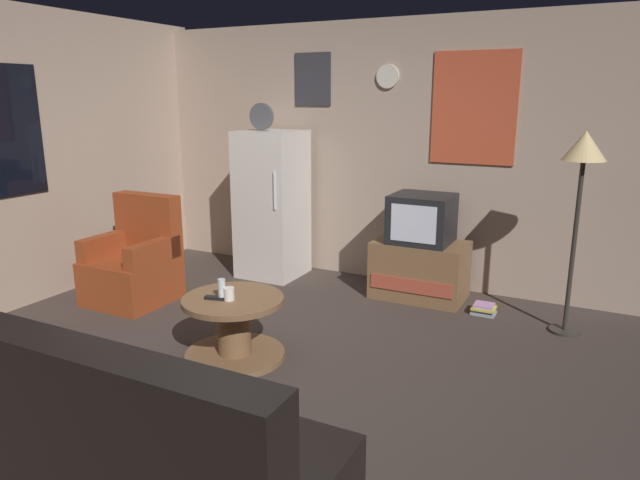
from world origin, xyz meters
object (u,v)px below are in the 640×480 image
at_px(couch, 143,458).
at_px(book_stack, 484,309).
at_px(fridge, 272,204).
at_px(standing_lamp, 583,162).
at_px(remote_control, 215,298).
at_px(coffee_table, 234,328).
at_px(wine_glass, 222,289).
at_px(tv_stand, 420,270).
at_px(crt_tv, 422,219).
at_px(armchair, 135,264).
at_px(mug_ceramic_white, 229,294).

distance_m(couch, book_stack, 3.32).
relative_size(fridge, couch, 1.04).
bearing_deg(standing_lamp, remote_control, -142.48).
distance_m(coffee_table, wine_glass, 0.31).
distance_m(tv_stand, couch, 3.38).
relative_size(crt_tv, armchair, 0.56).
distance_m(tv_stand, mug_ceramic_white, 2.07).
relative_size(crt_tv, coffee_table, 0.75).
xyz_separation_m(tv_stand, coffee_table, (-0.79, -1.85, -0.04)).
height_order(fridge, standing_lamp, fridge).
xyz_separation_m(mug_ceramic_white, book_stack, (1.43, 1.73, -0.46)).
relative_size(crt_tv, mug_ceramic_white, 6.00).
bearing_deg(fridge, book_stack, -4.00).
bearing_deg(coffee_table, standing_lamp, 37.13).
relative_size(tv_stand, couch, 0.49).
bearing_deg(mug_ceramic_white, armchair, 156.85).
xyz_separation_m(armchair, book_stack, (2.95, 1.08, -0.29)).
distance_m(mug_ceramic_white, book_stack, 2.29).
relative_size(remote_control, armchair, 0.16).
bearing_deg(mug_ceramic_white, tv_stand, 67.45).
distance_m(fridge, remote_control, 2.07).
bearing_deg(book_stack, crt_tv, 165.35).
distance_m(wine_glass, armchair, 1.63).
height_order(remote_control, armchair, armchair).
xyz_separation_m(tv_stand, wine_glass, (-0.84, -1.91, 0.27)).
xyz_separation_m(fridge, coffee_table, (0.80, -1.83, -0.53)).
bearing_deg(mug_ceramic_white, fridge, 113.05).
relative_size(fridge, tv_stand, 2.11).
bearing_deg(standing_lamp, armchair, -164.77).
xyz_separation_m(fridge, wine_glass, (0.76, -1.90, -0.22)).
distance_m(tv_stand, crt_tv, 0.49).
distance_m(fridge, crt_tv, 1.59).
bearing_deg(standing_lamp, coffee_table, -142.87).
bearing_deg(armchair, standing_lamp, 15.23).
distance_m(wine_glass, mug_ceramic_white, 0.06).
xyz_separation_m(coffee_table, mug_ceramic_white, (0.01, -0.05, 0.27)).
relative_size(crt_tv, couch, 0.32).
height_order(fridge, wine_glass, fridge).
distance_m(coffee_table, armchair, 1.64).
xyz_separation_m(standing_lamp, armchair, (-3.61, -0.98, -1.02)).
distance_m(mug_ceramic_white, armchair, 1.67).
xyz_separation_m(couch, book_stack, (0.83, 3.21, -0.27)).
xyz_separation_m(tv_stand, remote_control, (-0.88, -1.93, 0.20)).
relative_size(armchair, book_stack, 4.75).
height_order(crt_tv, couch, crt_tv).
bearing_deg(tv_stand, armchair, -151.67).
height_order(tv_stand, standing_lamp, standing_lamp).
relative_size(standing_lamp, wine_glass, 10.60).
distance_m(remote_control, armchair, 1.59).
bearing_deg(tv_stand, standing_lamp, -11.55).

